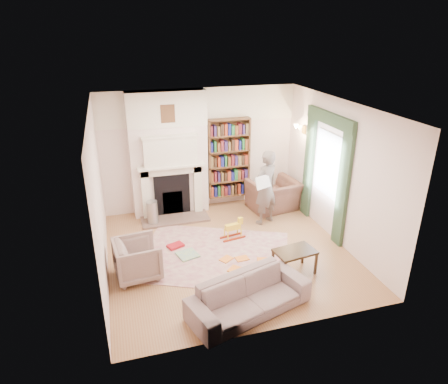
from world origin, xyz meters
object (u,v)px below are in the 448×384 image
object	(u,v)px
armchair_reading	(273,195)
armchair_left	(138,259)
coffee_table	(294,262)
paraffin_heater	(152,213)
rocking_horse	(233,229)
man_reading	(266,188)
bookcase	(228,158)
sofa	(249,296)

from	to	relation	value
armchair_reading	armchair_left	bearing A→B (deg)	21.06
coffee_table	armchair_left	bearing A→B (deg)	157.44
paraffin_heater	rocking_horse	distance (m)	1.85
armchair_reading	man_reading	world-z (taller)	man_reading
bookcase	man_reading	xyz separation A→B (m)	(0.49, -1.17, -0.34)
coffee_table	armchair_reading	bearing A→B (deg)	66.87
man_reading	coffee_table	bearing A→B (deg)	59.96
armchair_left	paraffin_heater	distance (m)	1.96
coffee_table	rocking_horse	bearing A→B (deg)	106.19
paraffin_heater	rocking_horse	xyz separation A→B (m)	(1.50, -1.10, -0.05)
man_reading	armchair_reading	bearing A→B (deg)	-150.66
bookcase	man_reading	bearing A→B (deg)	-67.39
bookcase	sofa	bearing A→B (deg)	-102.17
coffee_table	man_reading	bearing A→B (deg)	75.15
man_reading	coffee_table	size ratio (longest dim) A/B	2.38
sofa	coffee_table	distance (m)	1.34
armchair_reading	man_reading	distance (m)	0.89
armchair_left	sofa	size ratio (longest dim) A/B	0.40
bookcase	armchair_left	world-z (taller)	bookcase
armchair_left	armchair_reading	bearing A→B (deg)	-66.26
paraffin_heater	armchair_left	bearing A→B (deg)	-104.02
armchair_left	rocking_horse	bearing A→B (deg)	-74.01
coffee_table	rocking_horse	size ratio (longest dim) A/B	1.39
armchair_left	man_reading	xyz separation A→B (m)	(2.86, 1.31, 0.49)
rocking_horse	paraffin_heater	bearing A→B (deg)	133.99
bookcase	paraffin_heater	bearing A→B (deg)	-163.16
bookcase	coffee_table	distance (m)	3.28
bookcase	armchair_reading	world-z (taller)	bookcase
sofa	paraffin_heater	world-z (taller)	sofa
armchair_left	sofa	world-z (taller)	armchair_left
sofa	rocking_horse	xyz separation A→B (m)	(0.43, 2.21, -0.06)
armchair_reading	coffee_table	xyz separation A→B (m)	(-0.67, -2.57, -0.13)
coffee_table	paraffin_heater	bearing A→B (deg)	121.72
man_reading	rocking_horse	bearing A→B (deg)	5.73
armchair_reading	rocking_horse	xyz separation A→B (m)	(-1.34, -1.10, -0.13)
armchair_reading	rocking_horse	bearing A→B (deg)	30.57
armchair_reading	armchair_left	size ratio (longest dim) A/B	1.42
armchair_left	paraffin_heater	xyz separation A→B (m)	(0.47, 1.90, -0.07)
armchair_reading	bookcase	bearing A→B (deg)	-40.08
sofa	man_reading	size ratio (longest dim) A/B	1.14
coffee_table	rocking_horse	world-z (taller)	coffee_table
coffee_table	paraffin_heater	world-z (taller)	paraffin_heater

